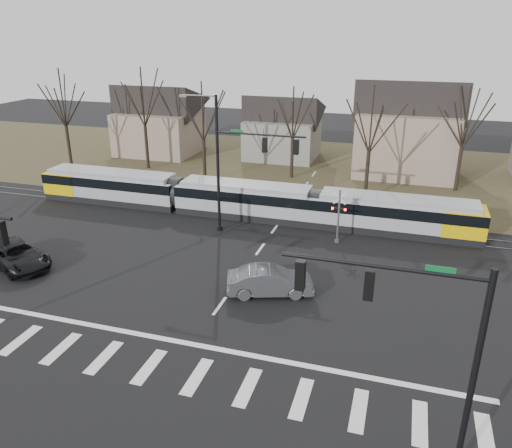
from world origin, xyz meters
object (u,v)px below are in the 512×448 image
(sedan, at_px, (270,281))
(rail_crossing_signal, at_px, (338,218))
(suv, at_px, (16,255))
(tram, at_px, (244,198))

(sedan, bearing_deg, rail_crossing_signal, -36.15)
(suv, distance_m, rail_crossing_signal, 21.89)
(sedan, bearing_deg, suv, 75.66)
(suv, bearing_deg, rail_crossing_signal, -39.19)
(tram, xyz_separation_m, suv, (-11.26, -13.18, -0.74))
(tram, bearing_deg, suv, -130.50)
(suv, xyz_separation_m, rail_crossing_signal, (19.45, 9.98, 1.10))
(tram, height_order, sedan, tram)
(tram, relative_size, sedan, 6.94)
(rail_crossing_signal, bearing_deg, suv, -152.85)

